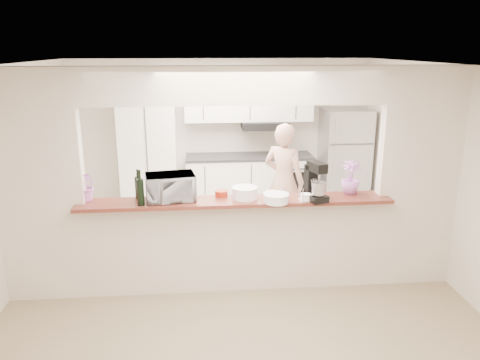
{
  "coord_description": "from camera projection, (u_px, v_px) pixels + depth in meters",
  "views": [
    {
      "loc": [
        -0.38,
        -4.84,
        2.69
      ],
      "look_at": [
        0.08,
        0.3,
        1.21
      ],
      "focal_mm": 35.0,
      "sensor_mm": 36.0,
      "label": 1
    }
  ],
  "objects": [
    {
      "name": "floor",
      "position": [
        236.0,
        287.0,
        5.41
      ],
      "size": [
        6.0,
        6.0,
        0.0
      ],
      "primitive_type": "plane",
      "color": "gray",
      "rests_on": "ground"
    },
    {
      "name": "tile_overlay",
      "position": [
        227.0,
        235.0,
        6.89
      ],
      "size": [
        5.0,
        2.9,
        0.01
      ],
      "primitive_type": "cube",
      "color": "beige",
      "rests_on": "floor"
    },
    {
      "name": "partition",
      "position": [
        235.0,
        163.0,
        5.0
      ],
      "size": [
        5.0,
        0.15,
        2.5
      ],
      "color": "beige",
      "rests_on": "floor"
    },
    {
      "name": "bar_counter",
      "position": [
        236.0,
        242.0,
        5.25
      ],
      "size": [
        3.4,
        0.38,
        1.09
      ],
      "color": "beige",
      "rests_on": "floor"
    },
    {
      "name": "kitchen_cabinets",
      "position": [
        211.0,
        154.0,
        7.73
      ],
      "size": [
        3.15,
        0.62,
        2.25
      ],
      "color": "white",
      "rests_on": "floor"
    },
    {
      "name": "refrigerator",
      "position": [
        344.0,
        159.0,
        7.89
      ],
      "size": [
        0.75,
        0.7,
        1.7
      ],
      "primitive_type": "cube",
      "color": "#ADADB2",
      "rests_on": "floor"
    },
    {
      "name": "flower_left",
      "position": [
        85.0,
        186.0,
        4.97
      ],
      "size": [
        0.38,
        0.36,
        0.34
      ],
      "primitive_type": "imported",
      "rotation": [
        0.0,
        0.0,
        -0.38
      ],
      "color": "#CC6CBD",
      "rests_on": "bar_counter"
    },
    {
      "name": "wine_bottle_a",
      "position": [
        138.0,
        187.0,
        5.05
      ],
      "size": [
        0.07,
        0.07,
        0.33
      ],
      "color": "black",
      "rests_on": "bar_counter"
    },
    {
      "name": "wine_bottle_b",
      "position": [
        140.0,
        192.0,
        4.84
      ],
      "size": [
        0.08,
        0.08,
        0.38
      ],
      "color": "black",
      "rests_on": "bar_counter"
    },
    {
      "name": "toaster_oven",
      "position": [
        170.0,
        187.0,
        5.01
      ],
      "size": [
        0.56,
        0.43,
        0.29
      ],
      "primitive_type": "imported",
      "rotation": [
        0.0,
        0.0,
        0.16
      ],
      "color": "#B0B0B5",
      "rests_on": "bar_counter"
    },
    {
      "name": "serving_bowls",
      "position": [
        171.0,
        188.0,
        5.06
      ],
      "size": [
        0.43,
        0.43,
        0.24
      ],
      "primitive_type": "imported",
      "rotation": [
        0.0,
        0.0,
        -0.4
      ],
      "color": "white",
      "rests_on": "bar_counter"
    },
    {
      "name": "plate_stack_a",
      "position": [
        245.0,
        193.0,
        5.08
      ],
      "size": [
        0.28,
        0.28,
        0.13
      ],
      "color": "white",
      "rests_on": "bar_counter"
    },
    {
      "name": "plate_stack_b",
      "position": [
        276.0,
        198.0,
        4.95
      ],
      "size": [
        0.27,
        0.27,
        0.1
      ],
      "color": "white",
      "rests_on": "bar_counter"
    },
    {
      "name": "red_bowl",
      "position": [
        221.0,
        193.0,
        5.17
      ],
      "size": [
        0.14,
        0.14,
        0.06
      ],
      "primitive_type": "cylinder",
      "color": "maroon",
      "rests_on": "bar_counter"
    },
    {
      "name": "tan_bowl",
      "position": [
        272.0,
        195.0,
        5.11
      ],
      "size": [
        0.15,
        0.15,
        0.07
      ],
      "primitive_type": "cylinder",
      "color": "beige",
      "rests_on": "bar_counter"
    },
    {
      "name": "utensil_caddy",
      "position": [
        311.0,
        192.0,
        5.01
      ],
      "size": [
        0.26,
        0.18,
        0.23
      ],
      "color": "silver",
      "rests_on": "bar_counter"
    },
    {
      "name": "stand_mixer",
      "position": [
        315.0,
        183.0,
        5.0
      ],
      "size": [
        0.26,
        0.32,
        0.42
      ],
      "color": "black",
      "rests_on": "bar_counter"
    },
    {
      "name": "flower_right",
      "position": [
        351.0,
        177.0,
        5.22
      ],
      "size": [
        0.22,
        0.22,
        0.38
      ],
      "primitive_type": "imported",
      "rotation": [
        0.0,
        0.0,
        0.03
      ],
      "color": "#BF6FCF",
      "rests_on": "bar_counter"
    },
    {
      "name": "person",
      "position": [
        284.0,
        182.0,
        6.63
      ],
      "size": [
        0.73,
        0.68,
        1.67
      ],
      "primitive_type": "imported",
      "rotation": [
        0.0,
        0.0,
        2.51
      ],
      "color": "tan",
      "rests_on": "floor"
    }
  ]
}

